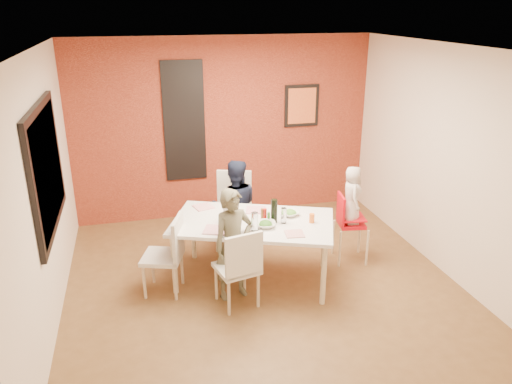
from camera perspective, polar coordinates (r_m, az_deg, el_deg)
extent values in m
plane|color=brown|center=(6.03, 0.71, -10.37)|extent=(4.50, 4.50, 0.00)
cube|color=silver|center=(5.18, 0.84, 16.15)|extent=(4.50, 4.50, 0.02)
cube|color=beige|center=(7.56, -3.63, 7.22)|extent=(4.50, 0.02, 2.70)
cube|color=beige|center=(3.52, 10.32, -9.76)|extent=(4.50, 0.02, 2.70)
cube|color=beige|center=(5.37, -23.13, -0.18)|extent=(0.02, 4.50, 2.70)
cube|color=beige|center=(6.38, 20.72, 3.34)|extent=(0.02, 4.50, 2.70)
cube|color=maroon|center=(7.55, -3.60, 7.19)|extent=(4.50, 0.02, 2.70)
cube|color=black|center=(5.49, -22.84, 2.52)|extent=(0.05, 1.70, 1.30)
cube|color=black|center=(5.49, -22.69, 2.54)|extent=(0.02, 1.55, 1.15)
cube|color=silver|center=(7.41, -8.21, 7.96)|extent=(0.55, 0.03, 1.70)
cube|color=black|center=(7.41, -8.20, 7.96)|extent=(0.60, 0.03, 1.76)
cube|color=black|center=(7.77, 5.24, 9.80)|extent=(0.54, 0.03, 0.64)
cube|color=orange|center=(7.75, 5.28, 9.77)|extent=(0.44, 0.01, 0.54)
cube|color=white|center=(5.78, -0.36, -3.49)|extent=(2.08, 1.63, 0.04)
cylinder|color=beige|center=(5.74, -9.32, -8.20)|extent=(0.06, 0.06, 0.72)
cylinder|color=beige|center=(6.47, -7.17, -4.60)|extent=(0.06, 0.06, 0.72)
cylinder|color=beige|center=(5.52, 7.73, -9.36)|extent=(0.06, 0.06, 0.72)
cylinder|color=beige|center=(6.28, 7.80, -5.47)|extent=(0.06, 0.06, 0.72)
cube|color=silver|center=(5.46, -2.23, -8.70)|extent=(0.51, 0.51, 0.05)
cube|color=silver|center=(5.19, -1.36, -7.31)|extent=(0.42, 0.13, 0.48)
cylinder|color=tan|center=(5.77, -1.34, -9.51)|extent=(0.03, 0.03, 0.42)
cylinder|color=tan|center=(5.50, 0.25, -11.14)|extent=(0.03, 0.03, 0.42)
cylinder|color=tan|center=(5.65, -4.57, -10.29)|extent=(0.03, 0.03, 0.42)
cylinder|color=tan|center=(5.38, -3.12, -12.01)|extent=(0.03, 0.03, 0.42)
cube|color=silver|center=(6.70, -2.68, -2.44)|extent=(0.59, 0.59, 0.05)
cube|color=silver|center=(6.80, -2.50, 0.33)|extent=(0.46, 0.19, 0.53)
cylinder|color=#C9B596|center=(6.66, -4.49, -5.00)|extent=(0.04, 0.04, 0.46)
cylinder|color=#C9B596|center=(7.00, -4.01, -3.65)|extent=(0.04, 0.04, 0.46)
cylinder|color=#C9B596|center=(6.61, -1.19, -5.13)|extent=(0.04, 0.04, 0.46)
cylinder|color=#C9B596|center=(6.95, -0.88, -3.75)|extent=(0.04, 0.04, 0.46)
cube|color=silver|center=(5.76, -10.66, -7.32)|extent=(0.54, 0.54, 0.05)
cube|color=silver|center=(5.61, -8.89, -5.24)|extent=(0.17, 0.42, 0.49)
cylinder|color=#BDA98C|center=(6.06, -11.72, -8.35)|extent=(0.04, 0.04, 0.42)
cylinder|color=#BDA98C|center=(5.98, -8.45, -8.55)|extent=(0.04, 0.04, 0.42)
cylinder|color=#BDA98C|center=(5.77, -12.65, -10.02)|extent=(0.04, 0.04, 0.42)
cylinder|color=#BDA98C|center=(5.69, -9.21, -10.27)|extent=(0.04, 0.04, 0.42)
cube|color=red|center=(6.43, 10.83, -3.57)|extent=(0.36, 0.36, 0.05)
cube|color=red|center=(6.31, 9.67, -1.92)|extent=(0.08, 0.31, 0.37)
cube|color=red|center=(6.40, 10.88, -2.86)|extent=(0.36, 0.36, 0.02)
cylinder|color=beige|center=(6.44, 12.59, -6.28)|extent=(0.03, 0.03, 0.48)
cylinder|color=beige|center=(6.35, 9.56, -6.47)|extent=(0.03, 0.03, 0.48)
cylinder|color=beige|center=(6.74, 11.73, -4.94)|extent=(0.03, 0.03, 0.48)
cylinder|color=beige|center=(6.65, 8.83, -5.10)|extent=(0.03, 0.03, 0.48)
imported|color=brown|center=(5.50, -2.60, -6.02)|extent=(0.54, 0.43, 1.28)
imported|color=black|center=(6.49, -2.42, -1.71)|extent=(0.68, 0.56, 1.27)
imported|color=beige|center=(6.28, 10.90, -0.34)|extent=(0.30, 0.40, 0.74)
cube|color=silver|center=(5.55, -4.69, -4.33)|extent=(0.32, 0.32, 0.01)
cube|color=white|center=(6.05, 0.00, -2.07)|extent=(0.29, 0.29, 0.01)
cube|color=white|center=(5.46, 4.42, -4.78)|extent=(0.22, 0.22, 0.01)
cube|color=white|center=(6.18, -6.02, -1.69)|extent=(0.27, 0.27, 0.01)
imported|color=white|center=(5.61, 1.11, -3.74)|extent=(0.26, 0.26, 0.05)
imported|color=white|center=(5.92, 3.92, -2.45)|extent=(0.27, 0.27, 0.05)
cylinder|color=black|center=(5.68, 2.08, -2.18)|extent=(0.07, 0.07, 0.28)
cylinder|color=white|center=(5.48, -0.16, -3.42)|extent=(0.08, 0.08, 0.22)
cylinder|color=silver|center=(5.69, 3.18, -2.70)|extent=(0.06, 0.06, 0.18)
cylinder|color=silver|center=(5.71, -3.20, -2.20)|extent=(0.12, 0.12, 0.26)
cylinder|color=red|center=(5.74, 1.05, -2.62)|extent=(0.04, 0.04, 0.15)
cylinder|color=#367727|center=(5.70, 1.45, -2.92)|extent=(0.03, 0.03, 0.13)
cylinder|color=brown|center=(5.75, 0.73, -2.59)|extent=(0.04, 0.04, 0.15)
cylinder|color=orange|center=(5.74, 6.40, -2.99)|extent=(0.06, 0.06, 0.11)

